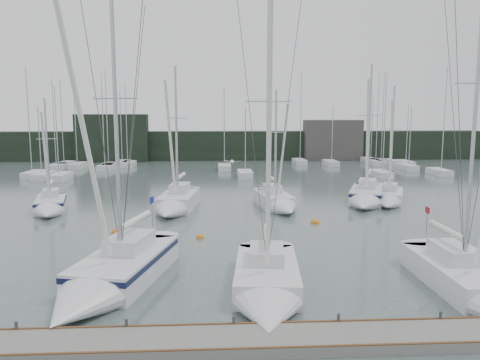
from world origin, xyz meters
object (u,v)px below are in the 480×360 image
sailboat_mid_c (278,203)px  sailboat_mid_e (389,199)px  sailboat_mid_d (366,198)px  buoy_a (200,238)px  sailboat_near_left (108,279)px  buoy_b (315,223)px  buoy_c (116,233)px  sailboat_mid_a (50,207)px  sailboat_mid_b (175,205)px  sailboat_near_center (267,290)px

sailboat_mid_c → sailboat_mid_e: size_ratio=0.97×
sailboat_mid_d → buoy_a: sailboat_mid_d is taller
sailboat_near_left → sailboat_mid_c: bearing=73.4°
buoy_b → buoy_c: bearing=-172.1°
buoy_b → buoy_a: bearing=-156.5°
sailboat_mid_a → buoy_a: sailboat_mid_a is taller
sailboat_mid_c → sailboat_mid_b: bearing=173.4°
sailboat_near_center → buoy_b: (5.28, 14.51, -0.52)m
sailboat_mid_d → sailboat_near_center: bearing=-96.6°
buoy_c → sailboat_near_center: bearing=-53.8°
sailboat_mid_c → sailboat_mid_d: sailboat_mid_d is taller
sailboat_mid_d → buoy_a: size_ratio=24.83×
sailboat_mid_b → buoy_c: 7.57m
sailboat_mid_a → sailboat_mid_c: 19.15m
buoy_a → sailboat_near_left: bearing=-113.0°
buoy_b → sailboat_mid_a: bearing=167.5°
sailboat_mid_a → sailboat_mid_e: bearing=-10.5°
sailboat_near_center → sailboat_mid_e: (13.47, 21.14, -0.00)m
sailboat_near_left → buoy_c: sailboat_near_left is taller
buoy_a → buoy_c: (-5.88, 1.72, 0.00)m
sailboat_near_center → buoy_c: size_ratio=23.65×
sailboat_mid_d → buoy_a: (-14.67, -10.48, -0.65)m
sailboat_mid_c → buoy_c: bearing=-159.3°
sailboat_mid_a → sailboat_mid_c: bearing=-13.3°
sailboat_mid_c → sailboat_mid_d: 8.38m
sailboat_mid_c → sailboat_near_center: bearing=-108.2°
sailboat_mid_a → sailboat_mid_e: 29.49m
sailboat_mid_a → sailboat_mid_d: bearing=-9.9°
sailboat_mid_b → buoy_b: size_ratio=20.02×
buoy_c → buoy_a: bearing=-16.3°
sailboat_mid_c → buoy_a: size_ratio=20.24×
sailboat_near_center → sailboat_mid_e: sailboat_near_center is taller
sailboat_mid_e → buoy_a: size_ratio=20.96×
sailboat_mid_b → sailboat_mid_d: 17.14m
sailboat_mid_b → sailboat_mid_c: size_ratio=1.19×
sailboat_mid_a → sailboat_mid_e: (29.43, 1.91, -0.03)m
buoy_c → sailboat_mid_d: bearing=23.1°
buoy_b → sailboat_mid_d: bearing=47.9°
sailboat_near_left → buoy_c: size_ratio=23.89×
sailboat_mid_e → buoy_b: 10.55m
sailboat_mid_d → sailboat_mid_e: sailboat_mid_d is taller
sailboat_near_center → buoy_c: 15.52m
sailboat_near_left → buoy_a: (3.97, 9.35, -0.65)m
sailboat_mid_d → sailboat_mid_e: (2.08, -0.12, -0.13)m
sailboat_mid_a → sailboat_mid_d: size_ratio=0.76×
sailboat_mid_c → buoy_b: bearing=-76.3°
sailboat_mid_d → buoy_a: 18.04m
sailboat_mid_d → sailboat_mid_c: bearing=-146.6°
sailboat_near_left → sailboat_mid_d: 27.21m
sailboat_mid_c → buoy_a: bearing=-135.4°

